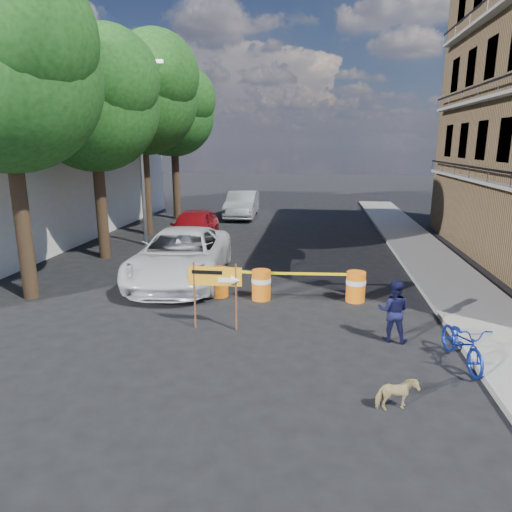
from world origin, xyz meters
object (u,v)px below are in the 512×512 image
(barrel_far_right, at_px, (356,286))
(sedan_red, at_px, (194,227))
(barrel_far_left, at_px, (143,279))
(detour_sign, at_px, (221,282))
(barrel_mid_left, at_px, (219,281))
(suv_white, at_px, (181,256))
(dog, at_px, (397,394))
(pedestrian, at_px, (393,311))
(bicycle, at_px, (465,323))
(sedan_silver, at_px, (242,204))
(barrel_mid_right, at_px, (261,284))

(barrel_far_right, distance_m, sedan_red, 9.76)
(barrel_far_left, height_order, detour_sign, detour_sign)
(barrel_mid_left, height_order, barrel_far_right, same)
(suv_white, bearing_deg, barrel_mid_left, -47.43)
(barrel_far_left, relative_size, dog, 1.26)
(barrel_far_right, height_order, pedestrian, pedestrian)
(bicycle, relative_size, suv_white, 0.30)
(barrel_far_right, relative_size, sedan_silver, 0.18)
(suv_white, bearing_deg, detour_sign, -65.33)
(barrel_far_right, xyz_separation_m, detour_sign, (-3.48, -2.56, 0.78))
(barrel_far_left, bearing_deg, barrel_far_right, 1.13)
(sedan_silver, bearing_deg, barrel_mid_left, -85.60)
(barrel_mid_right, height_order, sedan_red, sedan_red)
(bicycle, bearing_deg, suv_white, 136.79)
(barrel_far_left, bearing_deg, pedestrian, -19.87)
(barrel_mid_right, bearing_deg, dog, -61.10)
(barrel_mid_left, distance_m, suv_white, 2.25)
(barrel_mid_left, distance_m, sedan_red, 7.60)
(barrel_mid_left, distance_m, dog, 7.09)
(barrel_mid_right, distance_m, detour_sign, 2.59)
(dog, bearing_deg, barrel_far_right, -15.78)
(barrel_far_left, bearing_deg, bicycle, -23.21)
(bicycle, xyz_separation_m, sedan_red, (-8.66, 10.76, -0.12))
(barrel_far_left, height_order, barrel_mid_right, same)
(bicycle, height_order, dog, bicycle)
(barrel_far_left, height_order, barrel_far_right, same)
(barrel_mid_left, distance_m, sedan_silver, 15.22)
(barrel_far_right, bearing_deg, bicycle, -62.91)
(barrel_mid_right, bearing_deg, barrel_far_right, 3.92)
(barrel_far_left, xyz_separation_m, sedan_silver, (0.68, 15.18, 0.35))
(barrel_far_right, distance_m, sedan_silver, 16.14)
(barrel_far_left, bearing_deg, suv_white, 63.69)
(barrel_far_right, relative_size, dog, 1.26)
(barrel_mid_right, bearing_deg, barrel_mid_left, 174.65)
(bicycle, relative_size, sedan_silver, 0.37)
(suv_white, relative_size, sedan_red, 1.31)
(pedestrian, height_order, suv_white, suv_white)
(barrel_mid_right, xyz_separation_m, detour_sign, (-0.71, -2.37, 0.78))
(bicycle, distance_m, sedan_red, 13.81)
(pedestrian, bearing_deg, barrel_mid_right, -24.80)
(barrel_far_left, distance_m, detour_sign, 3.94)
(barrel_far_right, distance_m, bicycle, 4.20)
(dog, distance_m, sedan_silver, 21.60)
(barrel_far_right, bearing_deg, sedan_red, 133.83)
(pedestrian, xyz_separation_m, dog, (-0.38, -2.98, -0.44))
(suv_white, xyz_separation_m, sedan_silver, (-0.10, 13.61, -0.04))
(barrel_far_left, relative_size, sedan_red, 0.19)
(barrel_mid_right, bearing_deg, detour_sign, -106.58)
(sedan_silver, bearing_deg, pedestrian, -72.15)
(pedestrian, bearing_deg, barrel_far_left, -8.34)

